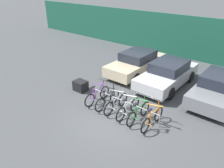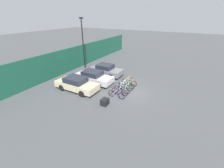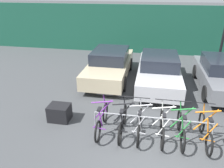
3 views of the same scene
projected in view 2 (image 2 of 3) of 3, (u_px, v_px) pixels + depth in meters
The scene contains 14 objects.
ground_plane at pixel (128, 92), 15.10m from camera, with size 120.00×120.00×0.00m, color #424447.
hoarding_wall at pixel (59, 63), 18.63m from camera, with size 36.00×0.16×3.09m, color #19513D.
bike_rack at pixel (122, 86), 15.11m from camera, with size 3.59×0.04×0.57m.
bicycle_purple at pixel (116, 94), 13.89m from camera, with size 0.68×1.71×1.05m.
bicycle_black at pixel (120, 91), 14.40m from camera, with size 0.68×1.71×1.05m.
bicycle_silver at pixel (122, 89), 14.81m from camera, with size 0.68×1.71×1.05m.
bicycle_white at pixel (125, 87), 15.34m from camera, with size 0.68×1.71×1.05m.
bicycle_green at pixel (127, 85), 15.77m from camera, with size 0.68×1.71×1.05m.
bicycle_orange at pixel (129, 82), 16.30m from camera, with size 0.68×1.71×1.05m.
car_beige at pixel (77, 84), 15.19m from camera, with size 1.91×4.54×1.40m.
car_silver at pixel (93, 77), 16.85m from camera, with size 1.91×4.49×1.40m.
car_grey at pixel (106, 70), 18.97m from camera, with size 1.91×4.23×1.40m.
lamp_post at pixel (83, 42), 20.23m from camera, with size 0.24×0.44×6.76m.
cargo_crate at pixel (105, 102), 12.86m from camera, with size 0.70×0.56×0.55m, color black.
Camera 2 is at (-12.45, -5.04, 7.14)m, focal length 24.00 mm.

